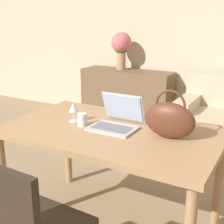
# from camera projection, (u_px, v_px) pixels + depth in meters

# --- Properties ---
(wall_back) EXTENTS (10.00, 0.06, 2.70)m
(wall_back) POSITION_uv_depth(u_px,v_px,m) (195.00, 28.00, 4.06)
(wall_back) COLOR beige
(wall_back) RESTS_ON ground_plane
(dining_table) EXTENTS (1.46, 0.87, 0.77)m
(dining_table) POSITION_uv_depth(u_px,v_px,m) (111.00, 141.00, 2.13)
(dining_table) COLOR #A87F56
(dining_table) RESTS_ON ground_plane
(sideboard) EXTENTS (1.32, 0.40, 0.77)m
(sideboard) POSITION_uv_depth(u_px,v_px,m) (127.00, 97.00, 4.51)
(sideboard) COLOR brown
(sideboard) RESTS_ON ground_plane
(laptop) EXTENTS (0.31, 0.31, 0.22)m
(laptop) POSITION_uv_depth(u_px,v_px,m) (118.00, 118.00, 2.13)
(laptop) COLOR #ADADB2
(laptop) RESTS_ON dining_table
(drinking_glass) EXTENTS (0.07, 0.07, 0.09)m
(drinking_glass) POSITION_uv_depth(u_px,v_px,m) (82.00, 120.00, 2.15)
(drinking_glass) COLOR silver
(drinking_glass) RESTS_ON dining_table
(wine_glass) EXTENTS (0.07, 0.07, 0.14)m
(wine_glass) POSITION_uv_depth(u_px,v_px,m) (73.00, 109.00, 2.23)
(wine_glass) COLOR silver
(wine_glass) RESTS_ON dining_table
(handbag) EXTENTS (0.32, 0.12, 0.31)m
(handbag) POSITION_uv_depth(u_px,v_px,m) (169.00, 120.00, 1.91)
(handbag) COLOR #592D1E
(handbag) RESTS_ON dining_table
(flower_vase) EXTENTS (0.28, 0.28, 0.52)m
(flower_vase) POSITION_uv_depth(u_px,v_px,m) (121.00, 46.00, 4.35)
(flower_vase) COLOR tan
(flower_vase) RESTS_ON sideboard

